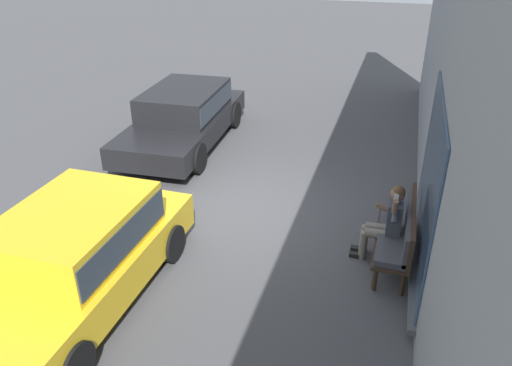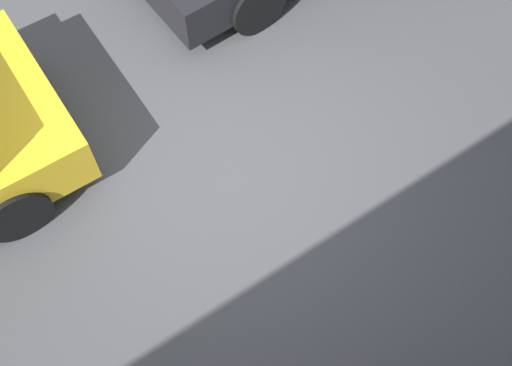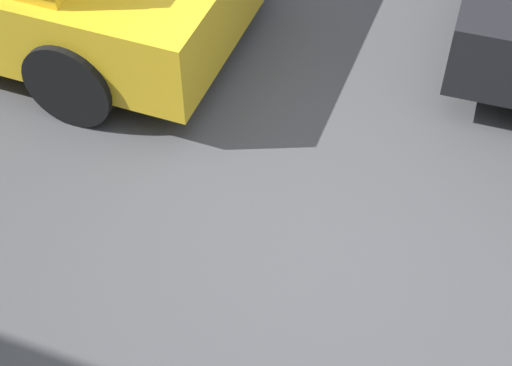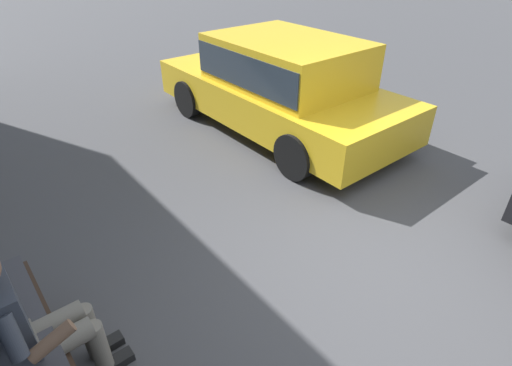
# 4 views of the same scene
# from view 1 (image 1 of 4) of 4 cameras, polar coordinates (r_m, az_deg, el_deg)

# --- Properties ---
(ground_plane) EXTENTS (60.00, 60.00, 0.00)m
(ground_plane) POSITION_cam_1_polar(r_m,az_deg,el_deg) (9.51, -1.67, -2.99)
(ground_plane) COLOR #424244
(building_facade) EXTENTS (18.00, 0.51, 5.33)m
(building_facade) POSITION_cam_1_polar(r_m,az_deg,el_deg) (8.10, 21.92, 10.02)
(building_facade) COLOR gray
(building_facade) RESTS_ON ground_plane
(bench) EXTENTS (1.81, 0.55, 1.00)m
(bench) POSITION_cam_1_polar(r_m,az_deg,el_deg) (8.12, 16.20, -5.30)
(bench) COLOR #332319
(bench) RESTS_ON ground_plane
(person_on_phone) EXTENTS (0.73, 0.74, 1.33)m
(person_on_phone) POSITION_cam_1_polar(r_m,az_deg,el_deg) (8.06, 14.75, -4.24)
(person_on_phone) COLOR #6B665B
(person_on_phone) RESTS_ON ground_plane
(parked_car_near) EXTENTS (4.67, 2.09, 1.36)m
(parked_car_near) POSITION_cam_1_polar(r_m,az_deg,el_deg) (12.27, -8.23, 7.83)
(parked_car_near) COLOR black
(parked_car_near) RESTS_ON ground_plane
(parked_car_mid) EXTENTS (4.20, 1.91, 1.42)m
(parked_car_mid) POSITION_cam_1_polar(r_m,az_deg,el_deg) (7.40, -20.01, -7.55)
(parked_car_mid) COLOR gold
(parked_car_mid) RESTS_ON ground_plane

